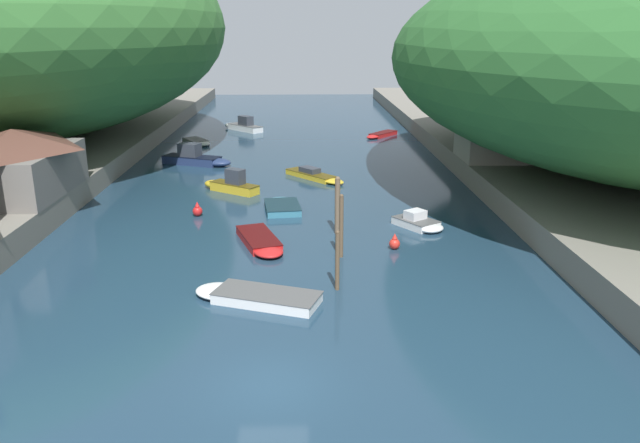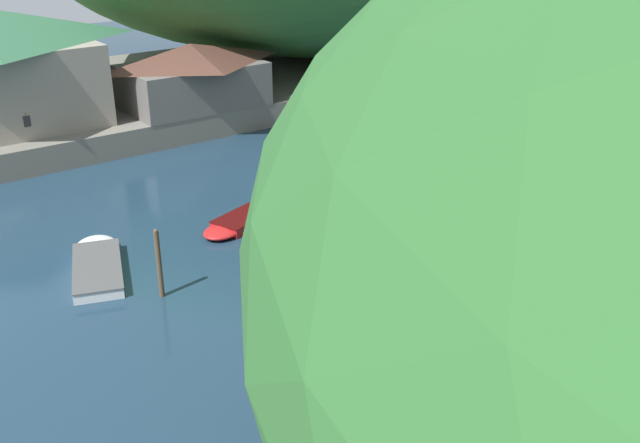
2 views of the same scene
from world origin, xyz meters
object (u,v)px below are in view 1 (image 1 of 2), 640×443
(boathouse_shed, at_px, (15,161))
(boat_navy_launch, at_px, (261,242))
(right_bank_cottage, at_px, (508,122))
(boat_small_dinghy, at_px, (198,142))
(boat_mid_channel, at_px, (230,185))
(boat_red_skiff, at_px, (252,296))
(boat_near_quay, at_px, (198,158))
(boat_far_right_bank, at_px, (380,135))
(boat_yellow_tender, at_px, (420,223))
(boat_cabin_cruiser, at_px, (282,205))
(boat_far_upstream, at_px, (242,126))
(boat_white_cruiser, at_px, (316,176))
(channel_buoy_far, at_px, (395,243))
(channel_buoy_near, at_px, (197,210))

(boathouse_shed, relative_size, boat_navy_launch, 1.74)
(right_bank_cottage, distance_m, boat_small_dinghy, 31.24)
(boat_navy_launch, relative_size, boat_mid_channel, 1.20)
(boat_red_skiff, distance_m, boat_small_dinghy, 39.35)
(boat_near_quay, relative_size, boat_far_right_bank, 1.39)
(boat_yellow_tender, height_order, boat_cabin_cruiser, boat_yellow_tender)
(boat_yellow_tender, height_order, boat_mid_channel, boat_mid_channel)
(right_bank_cottage, relative_size, boat_small_dinghy, 1.73)
(boat_far_upstream, height_order, boat_cabin_cruiser, boat_far_upstream)
(boathouse_shed, xyz_separation_m, boat_near_quay, (8.32, 15.99, -3.14))
(boat_near_quay, distance_m, boat_cabin_cruiser, 16.14)
(boathouse_shed, relative_size, boat_white_cruiser, 1.71)
(boat_white_cruiser, xyz_separation_m, boat_mid_channel, (-6.35, -3.66, 0.25))
(boat_far_upstream, height_order, boat_red_skiff, boat_far_upstream)
(boat_near_quay, bearing_deg, channel_buoy_far, 54.01)
(boat_white_cruiser, bearing_deg, boat_red_skiff, 41.95)
(boat_navy_launch, height_order, boat_small_dinghy, boat_small_dinghy)
(boat_navy_launch, distance_m, boat_red_skiff, 7.07)
(boat_yellow_tender, xyz_separation_m, channel_buoy_far, (-2.04, -3.68, 0.04))
(boathouse_shed, bearing_deg, boat_near_quay, 62.51)
(channel_buoy_near, distance_m, channel_buoy_far, 13.29)
(boat_near_quay, relative_size, boat_mid_channel, 1.44)
(right_bank_cottage, height_order, channel_buoy_far, right_bank_cottage)
(boat_yellow_tender, bearing_deg, channel_buoy_far, 26.70)
(boat_near_quay, bearing_deg, boat_far_right_bank, 149.92)
(boat_white_cruiser, bearing_deg, right_bank_cottage, 139.19)
(boat_mid_channel, xyz_separation_m, channel_buoy_far, (10.18, -12.70, -0.17))
(boat_near_quay, height_order, boat_small_dinghy, boat_near_quay)
(boat_cabin_cruiser, distance_m, channel_buoy_far, 10.19)
(right_bank_cottage, relative_size, boat_far_upstream, 1.38)
(boat_white_cruiser, relative_size, boat_far_right_bank, 1.18)
(boathouse_shed, bearing_deg, boat_cabin_cruiser, 6.48)
(boat_near_quay, xyz_separation_m, boat_far_right_bank, (17.68, 13.90, -0.32))
(boat_near_quay, xyz_separation_m, channel_buoy_near, (2.44, -15.66, -0.18))
(boat_white_cruiser, distance_m, boat_mid_channel, 7.33)
(boat_cabin_cruiser, xyz_separation_m, channel_buoy_far, (6.29, -8.02, 0.12))
(boat_far_upstream, bearing_deg, channel_buoy_near, -131.53)
(boat_near_quay, bearing_deg, boat_red_skiff, 35.19)
(boat_far_right_bank, bearing_deg, boat_navy_launch, 111.67)
(boat_near_quay, relative_size, channel_buoy_far, 7.33)
(boat_red_skiff, distance_m, boat_far_right_bank, 43.89)
(right_bank_cottage, relative_size, boat_white_cruiser, 1.37)
(boat_navy_launch, bearing_deg, boat_yellow_tender, -179.62)
(boat_red_skiff, bearing_deg, boat_far_upstream, 25.54)
(boathouse_shed, xyz_separation_m, boat_red_skiff, (15.16, -12.64, -3.44))
(right_bank_cottage, distance_m, boat_mid_channel, 21.79)
(boathouse_shed, distance_m, channel_buoy_near, 11.26)
(boat_white_cruiser, xyz_separation_m, boat_yellow_tender, (5.87, -12.68, 0.04))
(boat_far_upstream, distance_m, boat_small_dinghy, 9.85)
(boat_red_skiff, bearing_deg, boat_yellow_tender, -22.32)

